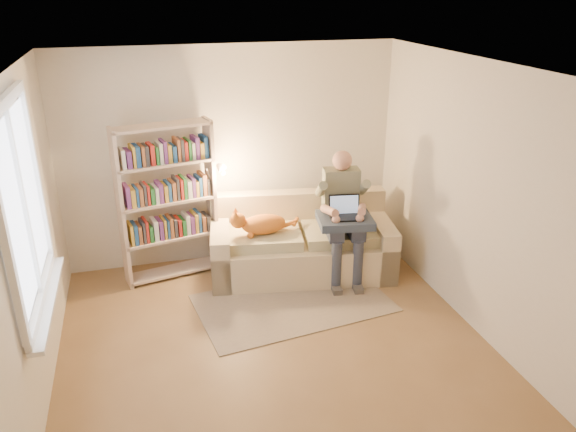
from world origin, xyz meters
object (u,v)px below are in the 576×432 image
object	(u,v)px
bookshelf	(167,195)
cat	(258,224)
sofa	(301,246)
laptop	(346,211)
person	(343,209)

from	to	relation	value
bookshelf	cat	bearing A→B (deg)	-32.63
sofa	laptop	xyz separation A→B (m)	(0.40, -0.36, 0.54)
sofa	laptop	distance (m)	0.76
sofa	bookshelf	world-z (taller)	bookshelf
cat	bookshelf	bearing A→B (deg)	168.59
laptop	cat	bearing A→B (deg)	171.13
sofa	bookshelf	size ratio (longest dim) A/B	1.22
person	bookshelf	xyz separation A→B (m)	(-1.91, 0.54, 0.17)
person	cat	size ratio (longest dim) A/B	1.90
sofa	bookshelf	distance (m)	1.67
laptop	bookshelf	bearing A→B (deg)	169.83
sofa	laptop	size ratio (longest dim) A/B	5.78
cat	bookshelf	distance (m)	1.07
cat	bookshelf	world-z (taller)	bookshelf
sofa	cat	xyz separation A→B (m)	(-0.53, -0.05, 0.37)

